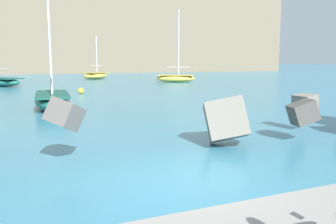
# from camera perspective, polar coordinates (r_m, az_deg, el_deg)

# --- Properties ---
(ground_plane) EXTENTS (400.00, 400.00, 0.00)m
(ground_plane) POSITION_cam_1_polar(r_m,az_deg,el_deg) (7.32, 0.92, -11.48)
(ground_plane) COLOR teal
(breakwater_jetty) EXTENTS (31.74, 4.65, 2.59)m
(breakwater_jetty) POSITION_cam_1_polar(r_m,az_deg,el_deg) (10.44, 19.18, 0.87)
(breakwater_jetty) COLOR #4C4944
(breakwater_jetty) RESTS_ON ground
(boat_near_left) EXTENTS (2.11, 5.11, 6.67)m
(boat_near_left) POSITION_cam_1_polar(r_m,az_deg,el_deg) (19.38, -18.28, 1.93)
(boat_near_left) COLOR #1E6656
(boat_near_left) RESTS_ON ground
(boat_near_right) EXTENTS (4.64, 4.26, 5.91)m
(boat_near_right) POSITION_cam_1_polar(r_m,az_deg,el_deg) (49.58, -11.67, 5.88)
(boat_near_right) COLOR #EAC64C
(boat_near_right) RESTS_ON ground
(boat_mid_left) EXTENTS (4.87, 3.81, 8.34)m
(boat_mid_left) POSITION_cam_1_polar(r_m,az_deg,el_deg) (41.40, 1.26, 5.60)
(boat_mid_left) COLOR #EAC64C
(boat_mid_left) RESTS_ON ground
(mooring_buoy_inner) EXTENTS (0.44, 0.44, 0.44)m
(mooring_buoy_inner) POSITION_cam_1_polar(r_m,az_deg,el_deg) (27.62, -13.98, 3.38)
(mooring_buoy_inner) COLOR yellow
(mooring_buoy_inner) RESTS_ON ground
(headland_bluff) EXTENTS (85.92, 39.84, 18.99)m
(headland_bluff) POSITION_cam_1_polar(r_m,az_deg,el_deg) (91.52, -12.20, 12.54)
(headland_bluff) COLOR #756651
(headland_bluff) RESTS_ON ground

